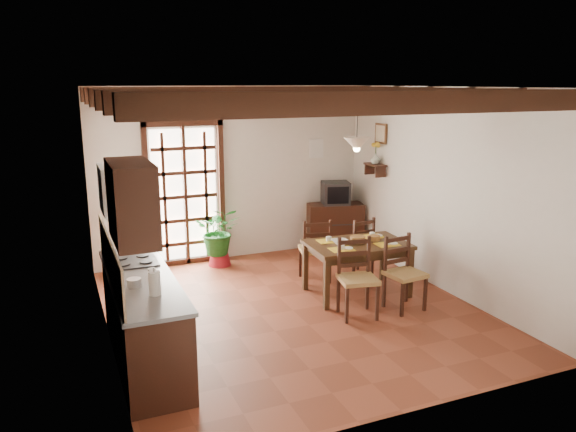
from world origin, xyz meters
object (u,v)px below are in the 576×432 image
sideboard (335,226)px  chair_near_right (404,287)px  chair_far_right (357,257)px  potted_plant (219,231)px  dining_table (357,249)px  kitchen_counter (143,318)px  chair_near_left (357,292)px  crt_tv (336,193)px  pendant_lamp (357,143)px  chair_far_left (315,261)px

sideboard → chair_near_right: bearing=-84.3°
sideboard → chair_far_right: bearing=-89.5°
potted_plant → dining_table: bearing=-54.0°
kitchen_counter → sideboard: (3.71, 2.83, -0.07)m
dining_table → chair_near_right: chair_near_right is taller
chair_near_left → potted_plant: potted_plant is taller
sideboard → potted_plant: size_ratio=0.47×
chair_far_right → crt_tv: 1.56m
chair_far_right → sideboard: (0.33, 1.35, 0.12)m
chair_near_left → pendant_lamp: bearing=75.3°
chair_far_left → chair_far_right: bearing=-168.7°
dining_table → crt_tv: 2.16m
pendant_lamp → dining_table: bearing=-90.0°
kitchen_counter → chair_near_right: size_ratio=2.36×
chair_near_right → pendant_lamp: bearing=103.4°
chair_far_right → potted_plant: bearing=-45.2°
chair_near_right → pendant_lamp: size_ratio=1.13×
kitchen_counter → dining_table: kitchen_counter is taller
crt_tv → pendant_lamp: (-0.71, -1.91, 1.08)m
chair_near_right → sideboard: bearing=74.6°
chair_near_left → dining_table: bearing=72.0°
dining_table → chair_far_right: size_ratio=1.53×
chair_near_right → chair_far_left: 1.53m
dining_table → sideboard: 2.15m
kitchen_counter → dining_table: size_ratio=1.62×
kitchen_counter → chair_far_left: (2.70, 1.51, -0.18)m
crt_tv → kitchen_counter: bearing=-127.3°
dining_table → chair_far_left: size_ratio=1.46×
kitchen_counter → chair_far_left: 3.10m
chair_near_left → chair_far_left: (0.07, 1.37, -0.01)m
chair_near_left → crt_tv: bearing=79.2°
chair_near_left → crt_tv: 2.97m
dining_table → potted_plant: bearing=129.2°
dining_table → potted_plant: 2.39m
chair_near_right → sideboard: 2.75m
chair_far_left → pendant_lamp: bearing=130.9°
crt_tv → pendant_lamp: bearing=-94.9°
chair_far_left → sideboard: chair_far_left is taller
chair_far_right → pendant_lamp: pendant_lamp is taller
dining_table → pendant_lamp: (0.00, 0.10, 1.44)m
sideboard → pendant_lamp: bearing=-95.9°
crt_tv → chair_near_left: bearing=-96.5°
chair_near_left → potted_plant: 2.81m
pendant_lamp → kitchen_counter: bearing=-163.1°
pendant_lamp → potted_plant: bearing=127.4°
sideboard → crt_tv: size_ratio=1.75×
chair_near_right → chair_far_right: chair_near_right is taller
crt_tv → chair_near_right: bearing=-83.2°
chair_near_right → kitchen_counter: bearing=175.1°
chair_far_left → chair_far_right: (0.68, -0.04, -0.01)m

